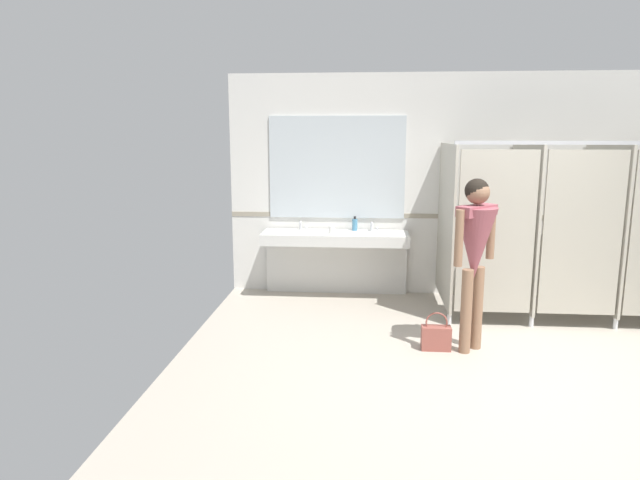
# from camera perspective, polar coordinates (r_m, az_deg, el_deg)

# --- Properties ---
(ground_plane) EXTENTS (6.46, 6.06, 0.10)m
(ground_plane) POSITION_cam_1_polar(r_m,az_deg,el_deg) (5.38, 20.11, -13.77)
(ground_plane) COLOR #B2A899
(wall_back) EXTENTS (6.46, 0.12, 2.88)m
(wall_back) POSITION_cam_1_polar(r_m,az_deg,el_deg) (7.67, 15.41, 5.26)
(wall_back) COLOR silver
(wall_back) RESTS_ON ground_plane
(wall_back_tile_band) EXTENTS (6.46, 0.01, 0.06)m
(wall_back_tile_band) POSITION_cam_1_polar(r_m,az_deg,el_deg) (7.65, 15.35, 2.30)
(wall_back_tile_band) COLOR #9E937F
(wall_back_tile_band) RESTS_ON wall_back
(vanity_counter) EXTENTS (1.88, 0.57, 0.98)m
(vanity_counter) POSITION_cam_1_polar(r_m,az_deg,el_deg) (7.40, 1.58, -0.88)
(vanity_counter) COLOR silver
(vanity_counter) RESTS_ON ground_plane
(mirror_panel) EXTENTS (1.78, 0.02, 1.33)m
(mirror_panel) POSITION_cam_1_polar(r_m,az_deg,el_deg) (7.46, 1.71, 7.34)
(mirror_panel) COLOR silver
(mirror_panel) RESTS_ON wall_back
(bathroom_stalls) EXTENTS (2.77, 1.30, 2.04)m
(bathroom_stalls) POSITION_cam_1_polar(r_m,az_deg,el_deg) (7.05, 23.78, 1.23)
(bathroom_stalls) COLOR #B2AD9E
(bathroom_stalls) RESTS_ON ground_plane
(person_standing) EXTENTS (0.57, 0.57, 1.70)m
(person_standing) POSITION_cam_1_polar(r_m,az_deg,el_deg) (5.62, 15.39, -0.30)
(person_standing) COLOR #8C664C
(person_standing) RESTS_ON ground_plane
(handbag) EXTENTS (0.29, 0.14, 0.39)m
(handbag) POSITION_cam_1_polar(r_m,az_deg,el_deg) (5.80, 11.64, -9.56)
(handbag) COLOR #934C42
(handbag) RESTS_ON ground_plane
(soap_dispenser) EXTENTS (0.07, 0.07, 0.19)m
(soap_dispenser) POSITION_cam_1_polar(r_m,az_deg,el_deg) (7.41, 3.53, 1.58)
(soap_dispenser) COLOR teal
(soap_dispenser) RESTS_ON vanity_counter
(paper_cup) EXTENTS (0.07, 0.07, 0.10)m
(paper_cup) POSITION_cam_1_polar(r_m,az_deg,el_deg) (7.19, 1.18, 1.06)
(paper_cup) COLOR white
(paper_cup) RESTS_ON vanity_counter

